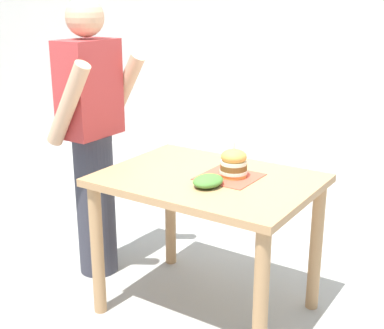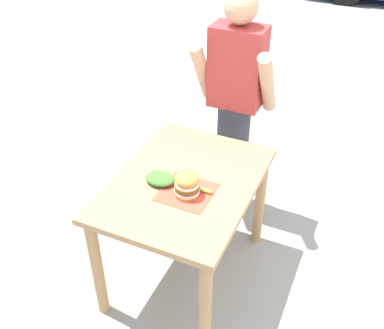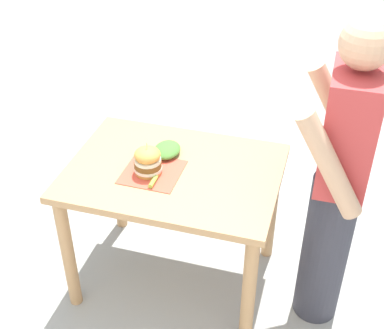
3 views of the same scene
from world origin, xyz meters
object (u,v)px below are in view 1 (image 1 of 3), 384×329
Objects in this scene: sandwich at (234,163)px; pickle_spear at (232,168)px; side_salad at (208,181)px; diner_across_table at (92,137)px; patio_table at (208,201)px.

sandwich is 0.12m from pickle_spear.
sandwich is at bearing -11.53° from side_salad.
sandwich is 2.05× the size of pickle_spear.
sandwich is 0.11× the size of diner_across_table.
patio_table is 6.12× the size of side_salad.
pickle_spear is at bearing 34.64° from sandwich.
side_salad is at bearing -148.46° from patio_table.
side_salad is at bearing -176.28° from pickle_spear.
patio_table is at bearing 120.16° from sandwich.
side_salad is (-0.19, 0.04, -0.05)m from sandwich.
patio_table is 6.03× the size of sandwich.
patio_table is 0.22m from pickle_spear.
patio_table is 0.25m from sandwich.
sandwich is 0.94m from diner_across_table.
patio_table is 0.22m from side_salad.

